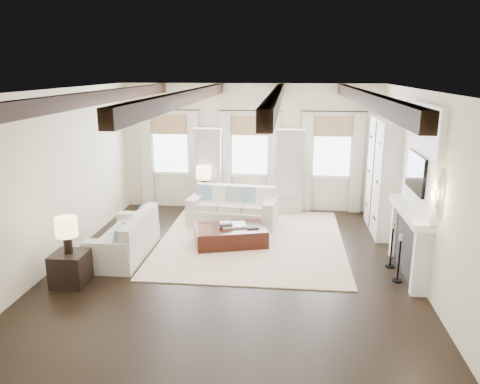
# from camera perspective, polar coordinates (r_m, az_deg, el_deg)

# --- Properties ---
(ground) EXTENTS (7.50, 7.50, 0.00)m
(ground) POSITION_cam_1_polar(r_m,az_deg,el_deg) (8.78, -0.90, -9.02)
(ground) COLOR black
(ground) RESTS_ON ground
(room_shell) EXTENTS (6.54, 7.54, 3.22)m
(room_shell) POSITION_cam_1_polar(r_m,az_deg,el_deg) (9.03, 4.46, 4.18)
(room_shell) COLOR #F4E9CA
(room_shell) RESTS_ON ground
(area_rug) EXTENTS (3.84, 4.35, 0.02)m
(area_rug) POSITION_cam_1_polar(r_m,az_deg,el_deg) (9.99, 1.42, -5.94)
(area_rug) COLOR beige
(area_rug) RESTS_ON ground
(sofa_back) EXTENTS (2.11, 1.11, 0.87)m
(sofa_back) POSITION_cam_1_polar(r_m,az_deg,el_deg) (10.98, -0.85, -2.11)
(sofa_back) COLOR beige
(sofa_back) RESTS_ON ground
(sofa_left) EXTENTS (0.87, 1.93, 0.83)m
(sofa_left) POSITION_cam_1_polar(r_m,az_deg,el_deg) (9.40, -13.60, -5.64)
(sofa_left) COLOR beige
(sofa_left) RESTS_ON ground
(ottoman) EXTENTS (1.63, 1.26, 0.38)m
(ottoman) POSITION_cam_1_polar(r_m,az_deg,el_deg) (9.74, -1.18, -5.36)
(ottoman) COLOR black
(ottoman) RESTS_ON ground
(tray) EXTENTS (0.59, 0.50, 0.04)m
(tray) POSITION_cam_1_polar(r_m,az_deg,el_deg) (9.75, -0.77, -4.05)
(tray) COLOR white
(tray) RESTS_ON ottoman
(book_lower) EXTENTS (0.31, 0.26, 0.04)m
(book_lower) POSITION_cam_1_polar(r_m,az_deg,el_deg) (9.66, -1.73, -3.98)
(book_lower) COLOR #262628
(book_lower) RESTS_ON tray
(book_upper) EXTENTS (0.26, 0.22, 0.03)m
(book_upper) POSITION_cam_1_polar(r_m,az_deg,el_deg) (9.65, -1.85, -3.78)
(book_upper) COLOR beige
(book_upper) RESTS_ON book_lower
(book_loose) EXTENTS (0.28, 0.24, 0.03)m
(book_loose) POSITION_cam_1_polar(r_m,az_deg,el_deg) (9.62, 1.53, -4.34)
(book_loose) COLOR #262628
(book_loose) RESTS_ON ottoman
(side_table_front) EXTENTS (0.56, 0.56, 0.56)m
(side_table_front) POSITION_cam_1_polar(r_m,az_deg,el_deg) (8.50, -19.97, -8.76)
(side_table_front) COLOR black
(side_table_front) RESTS_ON ground
(lamp_front) EXTENTS (0.37, 0.37, 0.63)m
(lamp_front) POSITION_cam_1_polar(r_m,az_deg,el_deg) (8.25, -20.40, -4.25)
(lamp_front) COLOR black
(lamp_front) RESTS_ON side_table_front
(side_table_back) EXTENTS (0.40, 0.40, 0.60)m
(side_table_back) POSITION_cam_1_polar(r_m,az_deg,el_deg) (11.77, -4.39, -1.24)
(side_table_back) COLOR black
(side_table_back) RESTS_ON ground
(lamp_back) EXTENTS (0.36, 0.36, 0.62)m
(lamp_back) POSITION_cam_1_polar(r_m,az_deg,el_deg) (11.59, -4.46, 2.19)
(lamp_back) COLOR black
(lamp_back) RESTS_ON side_table_back
(candlestick_near) EXTENTS (0.17, 0.17, 0.86)m
(candlestick_near) POSITION_cam_1_polar(r_m,az_deg,el_deg) (8.50, 18.80, -8.09)
(candlestick_near) COLOR black
(candlestick_near) RESTS_ON ground
(candlestick_far) EXTENTS (0.18, 0.18, 0.87)m
(candlestick_far) POSITION_cam_1_polar(r_m,az_deg,el_deg) (9.06, 17.97, -6.56)
(candlestick_far) COLOR black
(candlestick_far) RESTS_ON ground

